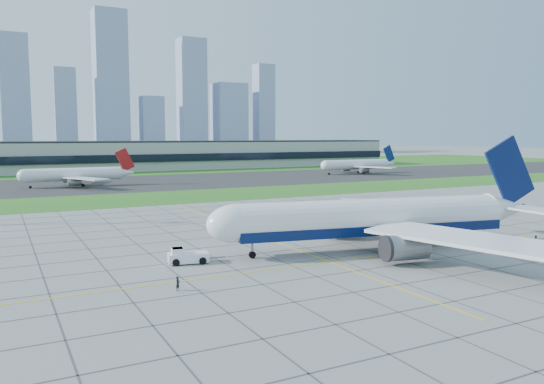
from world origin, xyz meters
The scene contains 13 objects.
ground centered at (0.00, 0.00, 0.00)m, with size 1400.00×1400.00×0.00m, color gray.
grass_median centered at (0.00, 90.00, 0.02)m, with size 700.00×35.00×0.04m, color #257220.
asphalt_taxiway centered at (0.00, 145.00, 0.03)m, with size 700.00×75.00×0.04m, color #383838.
grass_far centered at (0.00, 255.00, 0.02)m, with size 700.00×145.00×0.04m, color #257220.
apron_markings centered at (0.43, 11.09, 0.02)m, with size 120.00×130.00×0.03m.
terminal centered at (40.00, 229.87, 7.89)m, with size 260.00×43.00×15.80m.
city_skyline centered at (-8.71, 520.00, 59.09)m, with size 523.00×32.40×160.00m.
airliner centered at (1.12, 1.65, 5.08)m, with size 58.49×58.73×18.57m.
pushback_tug centered at (-28.90, 7.02, 1.04)m, with size 8.53×3.83×2.34m.
crew_near centered at (-34.18, -5.71, 0.88)m, with size 0.64×0.42×1.77m, color black.
crew_far centered at (26.64, -8.96, 0.95)m, with size 0.92×0.72×1.89m, color black.
distant_jet_1 centered at (-26.92, 139.34, 4.49)m, with size 38.84×42.66×14.08m.
distant_jet_2 centered at (105.57, 146.15, 4.49)m, with size 42.16×42.66×14.08m.
Camera 1 is at (-52.83, -65.69, 18.42)m, focal length 35.00 mm.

